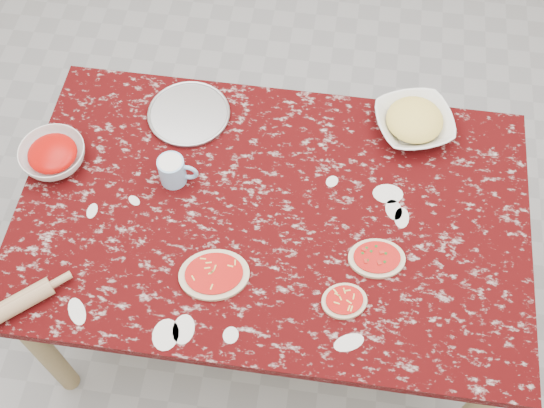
{
  "coord_description": "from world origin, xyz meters",
  "views": [
    {
      "loc": [
        0.15,
        -1.06,
        2.59
      ],
      "look_at": [
        0.0,
        0.0,
        0.8
      ],
      "focal_mm": 45.07,
      "sensor_mm": 36.0,
      "label": 1
    }
  ],
  "objects": [
    {
      "name": "cheese_bowl",
      "position": [
        0.42,
        0.39,
        0.78
      ],
      "size": [
        0.32,
        0.32,
        0.06
      ],
      "primitive_type": "imported",
      "rotation": [
        0.0,
        0.0,
        0.34
      ],
      "color": "white",
      "rests_on": "worktable"
    },
    {
      "name": "sauce_bowl",
      "position": [
        -0.73,
        0.09,
        0.78
      ],
      "size": [
        0.27,
        0.27,
        0.07
      ],
      "primitive_type": "imported",
      "rotation": [
        0.0,
        0.0,
        0.37
      ],
      "color": "white",
      "rests_on": "worktable"
    },
    {
      "name": "pizza_left",
      "position": [
        -0.14,
        -0.24,
        0.76
      ],
      "size": [
        0.24,
        0.21,
        0.02
      ],
      "color": "beige",
      "rests_on": "worktable"
    },
    {
      "name": "worktable",
      "position": [
        0.0,
        0.0,
        0.67
      ],
      "size": [
        1.6,
        1.0,
        0.75
      ],
      "color": "#330405",
      "rests_on": "ground"
    },
    {
      "name": "flour_mug",
      "position": [
        -0.33,
        0.08,
        0.8
      ],
      "size": [
        0.13,
        0.09,
        0.1
      ],
      "color": "#8AB9E5",
      "rests_on": "worktable"
    },
    {
      "name": "rolling_pin",
      "position": [
        -0.7,
        -0.44,
        0.78
      ],
      "size": [
        0.24,
        0.23,
        0.06
      ],
      "primitive_type": "cylinder",
      "rotation": [
        0.0,
        1.57,
        0.72
      ],
      "color": "tan",
      "rests_on": "worktable"
    },
    {
      "name": "ground",
      "position": [
        0.0,
        0.0,
        0.0
      ],
      "size": [
        4.0,
        4.0,
        0.0
      ],
      "primitive_type": "plane",
      "color": "gray"
    },
    {
      "name": "pizza_mid",
      "position": [
        0.25,
        -0.27,
        0.76
      ],
      "size": [
        0.16,
        0.15,
        0.02
      ],
      "color": "beige",
      "rests_on": "worktable"
    },
    {
      "name": "pizza_tray",
      "position": [
        -0.33,
        0.34,
        0.76
      ],
      "size": [
        0.33,
        0.33,
        0.01
      ],
      "primitive_type": "cylinder",
      "rotation": [
        0.0,
        0.0,
        -0.23
      ],
      "color": "#B2B2B7",
      "rests_on": "worktable"
    },
    {
      "name": "pizza_right",
      "position": [
        0.33,
        -0.12,
        0.76
      ],
      "size": [
        0.19,
        0.15,
        0.02
      ],
      "color": "beige",
      "rests_on": "worktable"
    }
  ]
}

